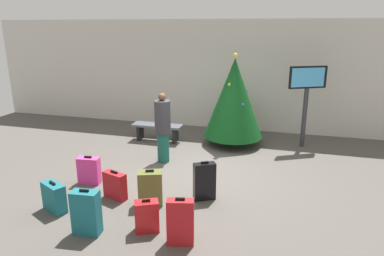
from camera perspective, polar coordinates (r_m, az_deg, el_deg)
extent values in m
plane|color=#514C47|center=(7.81, 0.21, -7.30)|extent=(16.00, 16.00, 0.00)
cube|color=beige|center=(10.92, 5.45, 8.56)|extent=(16.00, 0.20, 3.34)
cylinder|color=#4C3319|center=(9.65, 6.64, -1.95)|extent=(0.12, 0.12, 0.25)
cone|color=#0F4719|center=(9.35, 6.87, 4.91)|extent=(1.59, 1.59, 2.10)
sphere|color=#F2D84C|center=(9.19, 7.11, 11.71)|extent=(0.12, 0.12, 0.12)
sphere|color=yellow|center=(9.52, 9.82, 2.73)|extent=(0.08, 0.08, 0.08)
sphere|color=blue|center=(9.03, 8.29, 3.76)|extent=(0.08, 0.08, 0.08)
sphere|color=blue|center=(9.72, 8.98, 3.57)|extent=(0.08, 0.08, 0.08)
sphere|color=blue|center=(9.30, 8.83, 5.95)|extent=(0.08, 0.08, 0.08)
sphere|color=yellow|center=(9.08, 6.14, 7.09)|extent=(0.08, 0.08, 0.08)
sphere|color=red|center=(9.66, 5.62, 5.29)|extent=(0.08, 0.08, 0.08)
cylinder|color=#333338|center=(9.73, 17.86, 1.61)|extent=(0.12, 0.12, 1.58)
cube|color=black|center=(9.52, 18.43, 7.89)|extent=(0.94, 0.55, 0.57)
cube|color=#4CB2F2|center=(9.48, 18.44, 7.85)|extent=(0.82, 0.44, 0.49)
cube|color=#4C5159|center=(9.83, -5.69, 0.42)|extent=(1.41, 0.44, 0.06)
cube|color=black|center=(10.09, -8.46, -0.67)|extent=(0.08, 0.35, 0.42)
cube|color=black|center=(9.73, -2.74, -1.17)|extent=(0.08, 0.35, 0.42)
cylinder|color=#19594C|center=(8.33, -4.72, -3.15)|extent=(0.28, 0.28, 0.72)
cylinder|color=#333338|center=(8.11, -4.84, 1.82)|extent=(0.52, 0.52, 0.77)
sphere|color=brown|center=(8.01, -4.92, 5.10)|extent=(0.18, 0.18, 0.18)
cube|color=#B2191E|center=(6.78, -12.48, -9.16)|extent=(0.50, 0.32, 0.51)
cube|color=black|center=(6.67, -12.62, -7.01)|extent=(0.17, 0.08, 0.04)
cube|color=#B2191E|center=(5.70, -7.41, -14.12)|extent=(0.43, 0.36, 0.51)
cube|color=black|center=(5.57, -7.51, -11.67)|extent=(0.13, 0.08, 0.04)
cube|color=#59602D|center=(6.43, -6.83, -9.72)|extent=(0.50, 0.40, 0.64)
cube|color=black|center=(6.29, -6.93, -6.96)|extent=(0.15, 0.08, 0.04)
cube|color=#19606B|center=(6.67, -21.61, -10.48)|extent=(0.54, 0.42, 0.51)
cube|color=black|center=(6.55, -21.86, -8.33)|extent=(0.17, 0.10, 0.04)
cube|color=#E5388C|center=(7.52, -16.47, -6.69)|extent=(0.46, 0.25, 0.56)
cube|color=black|center=(7.41, -16.65, -4.56)|extent=(0.16, 0.05, 0.04)
cube|color=black|center=(6.55, 2.05, -8.73)|extent=(0.43, 0.34, 0.72)
cube|color=black|center=(6.40, 2.08, -5.65)|extent=(0.14, 0.10, 0.04)
cube|color=#19606B|center=(5.78, -16.90, -13.11)|extent=(0.44, 0.26, 0.72)
cube|color=black|center=(5.61, -17.22, -9.73)|extent=(0.15, 0.04, 0.04)
cube|color=#B2191E|center=(5.31, -1.91, -15.14)|extent=(0.43, 0.26, 0.72)
cube|color=black|center=(5.12, -1.95, -11.52)|extent=(0.14, 0.06, 0.04)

